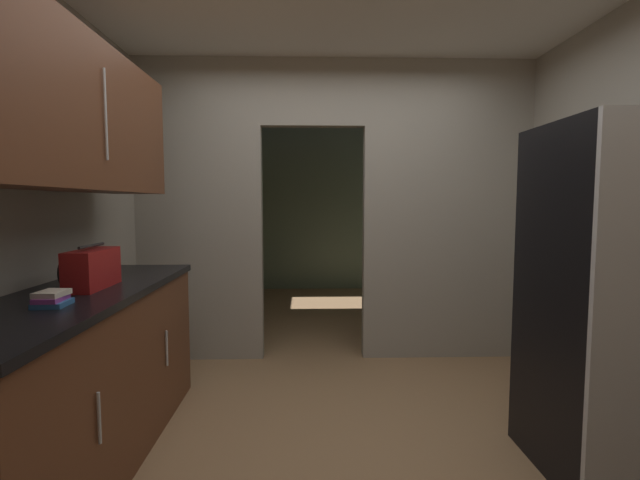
# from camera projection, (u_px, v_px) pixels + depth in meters

# --- Properties ---
(ground) EXTENTS (20.00, 20.00, 0.00)m
(ground) POSITION_uv_depth(u_px,v_px,m) (351.00, 452.00, 2.50)
(ground) COLOR #93704C
(kitchen_partition) EXTENTS (3.44, 0.12, 2.61)m
(kitchen_partition) POSITION_uv_depth(u_px,v_px,m) (340.00, 203.00, 3.95)
(kitchen_partition) COLOR #9E998C
(kitchen_partition) RESTS_ON ground
(adjoining_room_shell) EXTENTS (3.44, 3.31, 2.61)m
(adjoining_room_shell) POSITION_uv_depth(u_px,v_px,m) (325.00, 209.00, 6.14)
(adjoining_room_shell) COLOR slate
(adjoining_room_shell) RESTS_ON ground
(refrigerator) EXTENTS (0.71, 0.75, 1.77)m
(refrigerator) POSITION_uv_depth(u_px,v_px,m) (616.00, 302.00, 2.25)
(refrigerator) COLOR black
(refrigerator) RESTS_ON ground
(lower_cabinet_run) EXTENTS (0.62, 2.05, 0.93)m
(lower_cabinet_run) POSITION_uv_depth(u_px,v_px,m) (80.00, 381.00, 2.30)
(lower_cabinet_run) COLOR brown
(lower_cabinet_run) RESTS_ON ground
(upper_cabinet_counterside) EXTENTS (0.36, 1.84, 0.74)m
(upper_cabinet_counterside) POSITION_uv_depth(u_px,v_px,m) (68.00, 114.00, 2.19)
(upper_cabinet_counterside) COLOR brown
(boombox) EXTENTS (0.16, 0.38, 0.23)m
(boombox) POSITION_uv_depth(u_px,v_px,m) (92.00, 269.00, 2.38)
(boombox) COLOR maroon
(boombox) RESTS_ON lower_cabinet_run
(book_stack) EXTENTS (0.14, 0.15, 0.07)m
(book_stack) POSITION_uv_depth(u_px,v_px,m) (52.00, 299.00, 1.96)
(book_stack) COLOR #2D609E
(book_stack) RESTS_ON lower_cabinet_run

